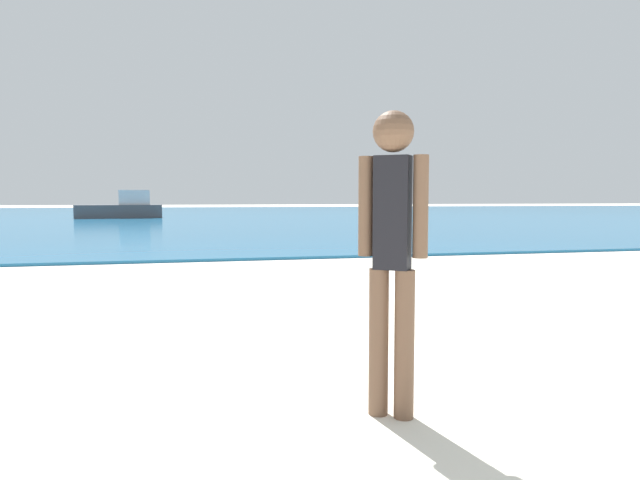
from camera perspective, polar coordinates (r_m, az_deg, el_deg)
water at (r=41.02m, az=-10.86°, el=2.58°), size 160.00×60.00×0.06m
person_standing at (r=3.14m, az=7.39°, el=-0.54°), size 0.34×0.26×1.72m
boat_far at (r=34.60m, az=-19.54°, el=3.07°), size 4.91×2.06×1.62m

